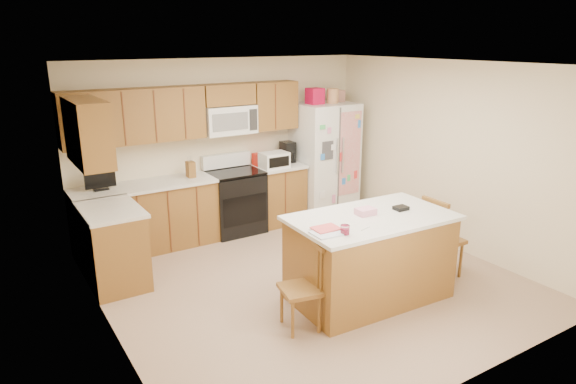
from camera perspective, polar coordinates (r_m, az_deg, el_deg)
ground at (r=6.20m, az=2.32°, el=-9.76°), size 4.50×4.50×0.00m
room_shell at (r=5.70m, az=2.49°, el=3.31°), size 4.60×4.60×2.52m
cabinetry at (r=6.96m, az=-12.76°, el=0.92°), size 3.36×1.56×2.15m
stove at (r=7.58m, az=-5.94°, el=-0.94°), size 0.76×0.65×1.13m
refrigerator at (r=8.20m, az=4.06°, el=3.70°), size 0.90×0.79×2.04m
island at (r=5.69m, az=9.08°, el=-7.15°), size 1.78×1.09×1.05m
windsor_chair_left at (r=5.09m, az=1.62°, el=-10.64°), size 0.44×0.45×0.89m
windsor_chair_back at (r=6.06m, az=4.51°, el=-5.99°), size 0.49×0.48×0.90m
windsor_chair_right at (r=6.40m, az=16.64°, el=-5.06°), size 0.41×0.43×0.98m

